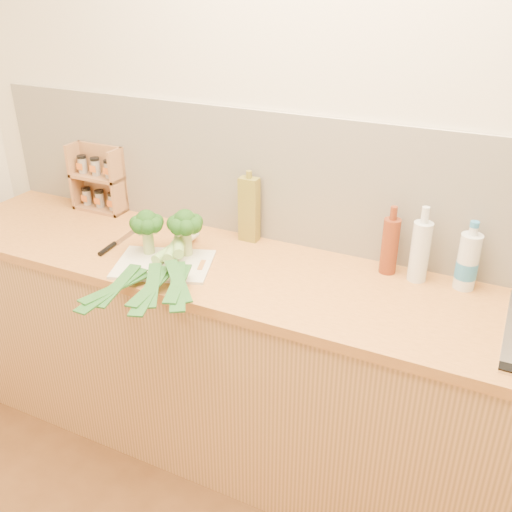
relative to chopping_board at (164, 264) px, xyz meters
The scene contains 14 objects.
room_shell 0.70m from the chopping_board, 39.19° to the left, with size 3.50×3.50×3.50m.
counter 0.69m from the chopping_board, 13.18° to the left, with size 3.20×0.62×0.90m.
chopping_board is the anchor object (origin of this frame).
broccoli_left 0.17m from the chopping_board, 154.00° to the left, with size 0.13×0.14×0.18m.
broccoli_right 0.18m from the chopping_board, 69.19° to the left, with size 0.14×0.14×0.19m.
leek_front 0.04m from the chopping_board, 124.98° to the right, with size 0.10×0.71×0.04m.
leek_mid 0.08m from the chopping_board, 46.78° to the right, with size 0.25×0.61×0.04m.
leek_back 0.11m from the chopping_board, 11.50° to the right, with size 0.39×0.58×0.04m.
chefs_knife 0.29m from the chopping_board, behind, with size 0.05×0.27×0.02m.
spice_rack 0.71m from the chopping_board, 148.73° to the left, with size 0.26×0.10×0.31m.
oil_tin 0.43m from the chopping_board, 61.54° to the left, with size 0.08×0.05×0.31m.
glass_bottle 0.97m from the chopping_board, 19.33° to the left, with size 0.07×0.07×0.29m.
amber_bottle 0.86m from the chopping_board, 22.47° to the left, with size 0.06×0.06×0.27m.
water_bottle 1.12m from the chopping_board, 17.20° to the left, with size 0.08×0.08×0.24m.
Camera 1 is at (0.68, -0.52, 1.93)m, focal length 40.00 mm.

